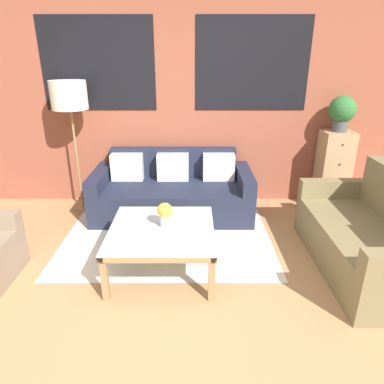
# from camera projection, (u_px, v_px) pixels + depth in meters

# --- Properties ---
(ground_plane) EXTENTS (16.00, 16.00, 0.00)m
(ground_plane) POSITION_uv_depth(u_px,v_px,m) (167.00, 320.00, 2.65)
(ground_plane) COLOR #AD7F51
(wall_back_brick) EXTENTS (8.40, 0.09, 2.80)m
(wall_back_brick) POSITION_uv_depth(u_px,v_px,m) (178.00, 97.00, 4.39)
(wall_back_brick) COLOR brown
(wall_back_brick) RESTS_ON ground_plane
(rug) EXTENTS (2.28, 1.56, 0.00)m
(rug) POSITION_uv_depth(u_px,v_px,m) (169.00, 239.00, 3.80)
(rug) COLOR silver
(rug) RESTS_ON ground_plane
(couch_dark) EXTENTS (1.96, 0.88, 0.78)m
(couch_dark) POSITION_uv_depth(u_px,v_px,m) (174.00, 192.00, 4.36)
(couch_dark) COLOR #1E2338
(couch_dark) RESTS_ON ground_plane
(settee_vintage) EXTENTS (0.80, 1.63, 0.92)m
(settee_vintage) POSITION_uv_depth(u_px,v_px,m) (372.00, 239.00, 3.19)
(settee_vintage) COLOR olive
(settee_vintage) RESTS_ON ground_plane
(coffee_table) EXTENTS (0.95, 0.95, 0.44)m
(coffee_table) POSITION_uv_depth(u_px,v_px,m) (163.00, 234.00, 3.14)
(coffee_table) COLOR silver
(coffee_table) RESTS_ON ground_plane
(floor_lamp) EXTENTS (0.43, 0.43, 1.63)m
(floor_lamp) POSITION_uv_depth(u_px,v_px,m) (71.00, 99.00, 4.07)
(floor_lamp) COLOR olive
(floor_lamp) RESTS_ON ground_plane
(drawer_cabinet) EXTENTS (0.38, 0.37, 1.01)m
(drawer_cabinet) POSITION_uv_depth(u_px,v_px,m) (335.00, 170.00, 4.48)
(drawer_cabinet) COLOR tan
(drawer_cabinet) RESTS_ON ground_plane
(potted_plant) EXTENTS (0.33, 0.33, 0.44)m
(potted_plant) POSITION_uv_depth(u_px,v_px,m) (344.00, 111.00, 4.20)
(potted_plant) COLOR #47474C
(potted_plant) RESTS_ON drawer_cabinet
(flower_vase) EXTENTS (0.14, 0.14, 0.23)m
(flower_vase) POSITION_uv_depth(u_px,v_px,m) (166.00, 213.00, 3.10)
(flower_vase) COLOR silver
(flower_vase) RESTS_ON coffee_table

